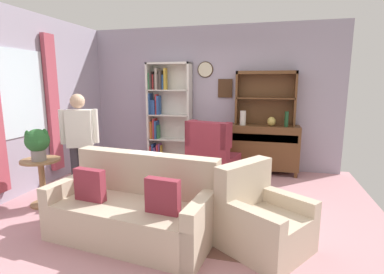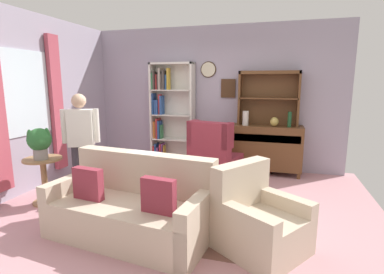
{
  "view_description": "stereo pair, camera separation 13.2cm",
  "coord_description": "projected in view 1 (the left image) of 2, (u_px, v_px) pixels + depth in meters",
  "views": [
    {
      "loc": [
        1.14,
        -3.8,
        1.72
      ],
      "look_at": [
        0.1,
        0.2,
        0.95
      ],
      "focal_mm": 27.72,
      "sensor_mm": 36.0,
      "label": 1
    },
    {
      "loc": [
        1.27,
        -3.76,
        1.72
      ],
      "look_at": [
        0.1,
        0.2,
        0.95
      ],
      "focal_mm": 27.72,
      "sensor_mm": 36.0,
      "label": 2
    }
  ],
  "objects": [
    {
      "name": "couch_floral",
      "position": [
        134.0,
        209.0,
        3.33
      ],
      "size": [
        1.89,
        1.06,
        0.9
      ],
      "color": "beige",
      "rests_on": "ground_plane"
    },
    {
      "name": "wall_left",
      "position": [
        25.0,
        103.0,
        4.57
      ],
      "size": [
        0.16,
        4.2,
        2.8
      ],
      "color": "#A399AD",
      "rests_on": "ground_plane"
    },
    {
      "name": "bookshelf",
      "position": [
        165.0,
        114.0,
        6.09
      ],
      "size": [
        0.9,
        0.3,
        2.1
      ],
      "color": "silver",
      "rests_on": "ground_plane"
    },
    {
      "name": "plant_stand",
      "position": [
        42.0,
        177.0,
        4.14
      ],
      "size": [
        0.52,
        0.52,
        0.67
      ],
      "color": "#997047",
      "rests_on": "ground_plane"
    },
    {
      "name": "book_stack",
      "position": [
        165.0,
        178.0,
        3.96
      ],
      "size": [
        0.21,
        0.14,
        0.07
      ],
      "color": "#337247",
      "rests_on": "coffee_table"
    },
    {
      "name": "armchair_floral",
      "position": [
        262.0,
        222.0,
        3.08
      ],
      "size": [
        1.07,
        1.06,
        0.88
      ],
      "color": "beige",
      "rests_on": "ground_plane"
    },
    {
      "name": "potted_plant_small",
      "position": [
        67.0,
        194.0,
        4.1
      ],
      "size": [
        0.24,
        0.24,
        0.33
      ],
      "color": "#AD6B4C",
      "rests_on": "ground_plane"
    },
    {
      "name": "bottle_wine",
      "position": [
        286.0,
        119.0,
        5.34
      ],
      "size": [
        0.07,
        0.07,
        0.28
      ],
      "primitive_type": "cylinder",
      "color": "#194223",
      "rests_on": "sideboard"
    },
    {
      "name": "person_reading",
      "position": [
        80.0,
        140.0,
        4.18
      ],
      "size": [
        0.5,
        0.33,
        1.56
      ],
      "color": "#38333D",
      "rests_on": "ground_plane"
    },
    {
      "name": "sideboard_hutch",
      "position": [
        266.0,
        91.0,
        5.54
      ],
      "size": [
        1.1,
        0.26,
        1.0
      ],
      "color": "brown",
      "rests_on": "sideboard"
    },
    {
      "name": "vase_tall",
      "position": [
        243.0,
        118.0,
        5.55
      ],
      "size": [
        0.11,
        0.11,
        0.27
      ],
      "primitive_type": "cylinder",
      "color": "beige",
      "rests_on": "sideboard"
    },
    {
      "name": "wingback_chair",
      "position": [
        212.0,
        157.0,
        5.34
      ],
      "size": [
        0.96,
        0.98,
        1.05
      ],
      "color": "maroon",
      "rests_on": "ground_plane"
    },
    {
      "name": "coffee_table",
      "position": [
        172.0,
        183.0,
        4.06
      ],
      "size": [
        0.8,
        0.5,
        0.42
      ],
      "color": "brown",
      "rests_on": "ground_plane"
    },
    {
      "name": "vase_round",
      "position": [
        271.0,
        121.0,
        5.44
      ],
      "size": [
        0.15,
        0.15,
        0.17
      ],
      "primitive_type": "ellipsoid",
      "color": "tan",
      "rests_on": "sideboard"
    },
    {
      "name": "sideboard",
      "position": [
        263.0,
        147.0,
        5.63
      ],
      "size": [
        1.3,
        0.45,
        0.92
      ],
      "color": "brown",
      "rests_on": "ground_plane"
    },
    {
      "name": "potted_plant_large",
      "position": [
        38.0,
        142.0,
        3.99
      ],
      "size": [
        0.32,
        0.32,
        0.44
      ],
      "color": "gray",
      "rests_on": "plant_stand"
    },
    {
      "name": "area_rug",
      "position": [
        190.0,
        215.0,
        3.88
      ],
      "size": [
        2.44,
        1.76,
        0.01
      ],
      "primitive_type": "cube",
      "color": "brown",
      "rests_on": "ground_plane"
    },
    {
      "name": "ground_plane",
      "position": [
        182.0,
        205.0,
        4.22
      ],
      "size": [
        5.4,
        4.6,
        0.02
      ],
      "primitive_type": "cube",
      "color": "#C68C93"
    },
    {
      "name": "wall_back",
      "position": [
        211.0,
        98.0,
        5.98
      ],
      "size": [
        5.0,
        0.09,
        2.8
      ],
      "color": "#A399AD",
      "rests_on": "ground_plane"
    }
  ]
}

